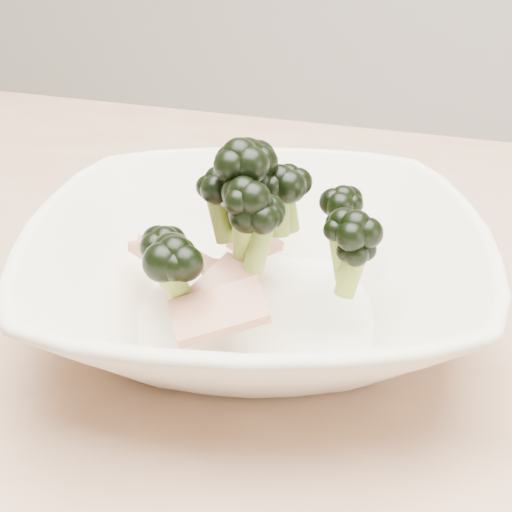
{
  "coord_description": "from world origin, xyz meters",
  "views": [
    {
      "loc": [
        0.12,
        -0.46,
        1.02
      ],
      "look_at": [
        -0.02,
        -0.06,
        0.8
      ],
      "focal_mm": 50.0,
      "sensor_mm": 36.0,
      "label": 1
    }
  ],
  "objects": [
    {
      "name": "broccoli_dish",
      "position": [
        -0.02,
        -0.06,
        0.79
      ],
      "size": [
        0.38,
        0.38,
        0.14
      ],
      "color": "#F0E6CB",
      "rests_on": "dining_table"
    },
    {
      "name": "dining_table",
      "position": [
        0.0,
        0.0,
        0.65
      ],
      "size": [
        1.2,
        0.8,
        0.75
      ],
      "color": "tan",
      "rests_on": "ground"
    }
  ]
}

